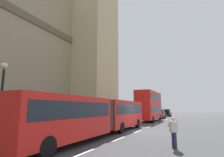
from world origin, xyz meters
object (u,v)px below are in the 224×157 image
sedan_trailing (167,113)px  double_decker_bus (149,105)px  traffic_cone_west (169,124)px  traffic_cone_middle (176,121)px  street_lamp (1,95)px  pedestrian_near_cones (174,131)px  articulated_bus (99,114)px  sedan_lead (160,114)px

sedan_trailing → double_decker_bus: bearing=179.5°
traffic_cone_west → traffic_cone_middle: 5.40m
traffic_cone_west → street_lamp: size_ratio=0.11×
double_decker_bus → traffic_cone_west: (-7.10, -4.08, -2.43)m
double_decker_bus → street_lamp: 23.14m
traffic_cone_west → pedestrian_near_cones: bearing=-171.4°
traffic_cone_west → pedestrian_near_cones: 12.56m
articulated_bus → street_lamp: size_ratio=3.12×
traffic_cone_middle → articulated_bus: bearing=164.5°
sedan_lead → sedan_trailing: size_ratio=1.00×
articulated_bus → street_lamp: (-5.25, 4.51, 1.31)m
sedan_trailing → traffic_cone_west: bearing=-171.3°
sedan_lead → traffic_cone_west: (-16.00, -3.95, -0.63)m
traffic_cone_middle → pedestrian_near_cones: bearing=-174.9°
traffic_cone_west → street_lamp: bearing=151.2°
street_lamp → pedestrian_near_cones: size_ratio=3.12×
sedan_lead → traffic_cone_west: size_ratio=7.59×
pedestrian_near_cones → sedan_trailing: bearing=8.7°
traffic_cone_west → pedestrian_near_cones: pedestrian_near_cones is taller
articulated_bus → double_decker_bus: size_ratio=1.77×
street_lamp → sedan_lead: bearing=-8.3°
street_lamp → double_decker_bus: bearing=-11.2°
double_decker_bus → sedan_trailing: 18.76m
pedestrian_near_cones → sedan_lead: bearing=11.6°
street_lamp → sedan_trailing: bearing=-6.4°
sedan_lead → sedan_trailing: 9.78m
double_decker_bus → traffic_cone_middle: 5.28m
sedan_trailing → pedestrian_near_cones: (-38.18, -5.81, -0.00)m
traffic_cone_west → articulated_bus: bearing=158.5°
street_lamp → traffic_cone_middle: bearing=-22.9°
sedan_trailing → traffic_cone_middle: sedan_trailing is taller
double_decker_bus → pedestrian_near_cones: size_ratio=5.50×
sedan_lead → traffic_cone_middle: sedan_lead is taller
sedan_lead → pedestrian_near_cones: 28.99m
traffic_cone_middle → street_lamp: 22.95m
articulated_bus → double_decker_bus: bearing=0.0°
sedan_trailing → pedestrian_near_cones: 38.62m
traffic_cone_west → street_lamp: 18.01m
traffic_cone_west → traffic_cone_middle: size_ratio=1.00×
sedan_trailing → street_lamp: size_ratio=0.83×
traffic_cone_west → sedan_lead: bearing=13.9°
double_decker_bus → street_lamp: (-22.69, 4.50, 0.35)m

